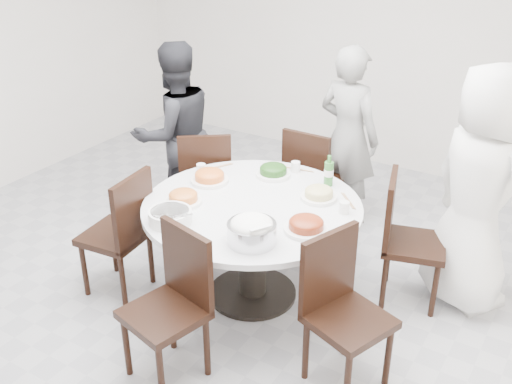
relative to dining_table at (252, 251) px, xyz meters
The scene contains 22 objects.
floor 0.45m from the dining_table, 111.57° to the right, with size 6.00×6.00×0.01m, color #A7A7AC.
wall_back 2.95m from the dining_table, 91.94° to the left, with size 6.00×0.01×2.80m, color white.
dining_table is the anchor object (origin of this frame).
chair_ne 1.13m from the dining_table, 29.62° to the left, with size 0.42×0.42×0.95m, color black.
chair_n 1.11m from the dining_table, 93.17° to the left, with size 0.42×0.42×0.95m, color black.
chair_nw 1.03m from the dining_table, 144.38° to the left, with size 0.42×0.42×0.95m, color black.
chair_sw 0.99m from the dining_table, 153.22° to the right, with size 0.42×0.42×0.95m, color black.
chair_s 0.96m from the dining_table, 90.58° to the right, with size 0.42×0.42×0.95m, color black.
chair_se 1.04m from the dining_table, 25.56° to the right, with size 0.42×0.42×0.95m, color black.
diner_right 1.60m from the dining_table, 30.56° to the left, with size 0.85×0.55×1.73m, color white.
diner_middle 1.47m from the dining_table, 86.55° to the left, with size 0.57×0.38×1.57m, color black.
diner_left 1.44m from the dining_table, 150.43° to the left, with size 0.77×0.60×1.58m, color black.
dish_greens 0.63m from the dining_table, 102.69° to the left, with size 0.26×0.26×0.07m, color white.
dish_pale 0.62m from the dining_table, 40.67° to the left, with size 0.25×0.25×0.07m, color white.
dish_orange 0.62m from the dining_table, 163.51° to the left, with size 0.28×0.28×0.07m, color white.
dish_redbrown 0.64m from the dining_table, 15.34° to the right, with size 0.28×0.28×0.07m, color white.
dish_tofu 0.62m from the dining_table, 150.16° to the right, with size 0.25×0.25×0.07m, color white.
rice_bowl 0.66m from the dining_table, 58.37° to the right, with size 0.30×0.30×0.13m, color silver.
soup_bowl 0.72m from the dining_table, 122.62° to the right, with size 0.28×0.28×0.09m, color white.
beverage_bottle 0.79m from the dining_table, 59.90° to the left, with size 0.07×0.07×0.23m, color #2F702C.
tea_cups 0.76m from the dining_table, 92.84° to the left, with size 0.07×0.07×0.08m, color white.
chopsticks 0.77m from the dining_table, 92.80° to the left, with size 0.24×0.04×0.01m, color tan, non-canonical shape.
Camera 1 is at (2.00, -2.81, 2.64)m, focal length 42.00 mm.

